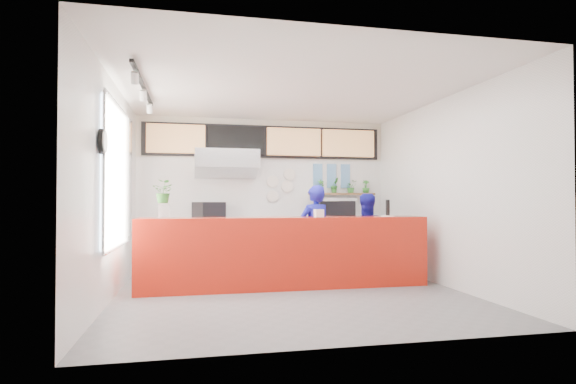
# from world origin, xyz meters

# --- Properties ---
(floor) EXTENTS (5.00, 5.00, 0.00)m
(floor) POSITION_xyz_m (0.00, 0.00, 0.00)
(floor) COLOR slate
(floor) RESTS_ON ground
(ceiling) EXTENTS (5.00, 5.00, 0.00)m
(ceiling) POSITION_xyz_m (0.00, 0.00, 3.00)
(ceiling) COLOR silver
(wall_back) EXTENTS (5.00, 0.00, 5.00)m
(wall_back) POSITION_xyz_m (0.00, 2.50, 1.50)
(wall_back) COLOR white
(wall_back) RESTS_ON ground
(wall_left) EXTENTS (0.00, 5.00, 5.00)m
(wall_left) POSITION_xyz_m (-2.50, 0.00, 1.50)
(wall_left) COLOR white
(wall_left) RESTS_ON ground
(wall_right) EXTENTS (0.00, 5.00, 5.00)m
(wall_right) POSITION_xyz_m (2.50, 0.00, 1.50)
(wall_right) COLOR white
(wall_right) RESTS_ON ground
(service_counter) EXTENTS (4.50, 0.60, 1.10)m
(service_counter) POSITION_xyz_m (0.00, 0.40, 0.55)
(service_counter) COLOR #B11B0C
(service_counter) RESTS_ON ground
(cream_band) EXTENTS (5.00, 0.02, 0.80)m
(cream_band) POSITION_xyz_m (0.00, 2.49, 2.60)
(cream_band) COLOR beige
(cream_band) RESTS_ON wall_back
(prep_bench) EXTENTS (1.80, 0.60, 0.90)m
(prep_bench) POSITION_xyz_m (-0.80, 2.20, 0.45)
(prep_bench) COLOR #B2B5BA
(prep_bench) RESTS_ON ground
(panini_oven) EXTENTS (0.64, 0.64, 0.43)m
(panini_oven) POSITION_xyz_m (-1.13, 2.20, 1.12)
(panini_oven) COLOR black
(panini_oven) RESTS_ON prep_bench
(extraction_hood) EXTENTS (1.20, 0.70, 0.35)m
(extraction_hood) POSITION_xyz_m (-0.80, 2.15, 2.15)
(extraction_hood) COLOR #B2B5BA
(extraction_hood) RESTS_ON ceiling
(hood_lip) EXTENTS (1.20, 0.69, 0.31)m
(hood_lip) POSITION_xyz_m (-0.80, 2.15, 1.95)
(hood_lip) COLOR #B2B5BA
(hood_lip) RESTS_ON ceiling
(right_bench) EXTENTS (1.80, 0.60, 0.90)m
(right_bench) POSITION_xyz_m (1.50, 2.20, 0.45)
(right_bench) COLOR #B2B5BA
(right_bench) RESTS_ON ground
(espresso_machine) EXTENTS (0.75, 0.57, 0.45)m
(espresso_machine) POSITION_xyz_m (1.39, 2.20, 1.13)
(espresso_machine) COLOR black
(espresso_machine) RESTS_ON right_bench
(espresso_tray) EXTENTS (0.80, 0.63, 0.07)m
(espresso_tray) POSITION_xyz_m (1.39, 2.20, 1.38)
(espresso_tray) COLOR silver
(espresso_tray) RESTS_ON espresso_machine
(herb_shelf) EXTENTS (1.40, 0.18, 0.04)m
(herb_shelf) POSITION_xyz_m (1.60, 2.40, 1.50)
(herb_shelf) COLOR brown
(herb_shelf) RESTS_ON wall_back
(menu_board_far_left) EXTENTS (1.10, 0.10, 0.55)m
(menu_board_far_left) POSITION_xyz_m (-1.75, 2.38, 2.55)
(menu_board_far_left) COLOR tan
(menu_board_far_left) RESTS_ON wall_back
(menu_board_mid_left) EXTENTS (1.10, 0.10, 0.55)m
(menu_board_mid_left) POSITION_xyz_m (-0.59, 2.38, 2.55)
(menu_board_mid_left) COLOR black
(menu_board_mid_left) RESTS_ON wall_back
(menu_board_mid_right) EXTENTS (1.10, 0.10, 0.55)m
(menu_board_mid_right) POSITION_xyz_m (0.57, 2.38, 2.55)
(menu_board_mid_right) COLOR tan
(menu_board_mid_right) RESTS_ON wall_back
(menu_board_far_right) EXTENTS (1.10, 0.10, 0.55)m
(menu_board_far_right) POSITION_xyz_m (1.73, 2.38, 2.55)
(menu_board_far_right) COLOR tan
(menu_board_far_right) RESTS_ON wall_back
(soffit) EXTENTS (4.80, 0.04, 0.65)m
(soffit) POSITION_xyz_m (0.00, 2.46, 2.55)
(soffit) COLOR black
(soffit) RESTS_ON wall_back
(window_pane) EXTENTS (0.04, 2.20, 1.90)m
(window_pane) POSITION_xyz_m (-2.47, 0.30, 1.70)
(window_pane) COLOR silver
(window_pane) RESTS_ON wall_left
(window_frame) EXTENTS (0.03, 2.30, 2.00)m
(window_frame) POSITION_xyz_m (-2.45, 0.30, 1.70)
(window_frame) COLOR #B2B5BA
(window_frame) RESTS_ON wall_left
(wall_clock_rim) EXTENTS (0.05, 0.30, 0.30)m
(wall_clock_rim) POSITION_xyz_m (-2.46, -0.90, 2.05)
(wall_clock_rim) COLOR black
(wall_clock_rim) RESTS_ON wall_left
(wall_clock_face) EXTENTS (0.02, 0.26, 0.26)m
(wall_clock_face) POSITION_xyz_m (-2.43, -0.90, 2.05)
(wall_clock_face) COLOR white
(wall_clock_face) RESTS_ON wall_left
(track_rail) EXTENTS (0.05, 2.40, 0.04)m
(track_rail) POSITION_xyz_m (-2.10, 0.00, 2.94)
(track_rail) COLOR black
(track_rail) RESTS_ON ceiling
(dec_plate_a) EXTENTS (0.24, 0.03, 0.24)m
(dec_plate_a) POSITION_xyz_m (0.15, 2.47, 1.75)
(dec_plate_a) COLOR silver
(dec_plate_a) RESTS_ON wall_back
(dec_plate_b) EXTENTS (0.24, 0.03, 0.24)m
(dec_plate_b) POSITION_xyz_m (0.45, 2.47, 1.65)
(dec_plate_b) COLOR silver
(dec_plate_b) RESTS_ON wall_back
(dec_plate_c) EXTENTS (0.24, 0.03, 0.24)m
(dec_plate_c) POSITION_xyz_m (0.15, 2.47, 1.45)
(dec_plate_c) COLOR silver
(dec_plate_c) RESTS_ON wall_back
(dec_plate_d) EXTENTS (0.24, 0.03, 0.24)m
(dec_plate_d) POSITION_xyz_m (0.50, 2.47, 1.90)
(dec_plate_d) COLOR silver
(dec_plate_d) RESTS_ON wall_back
(photo_frame_a) EXTENTS (0.20, 0.02, 0.25)m
(photo_frame_a) POSITION_xyz_m (1.10, 2.48, 2.00)
(photo_frame_a) COLOR #598CBF
(photo_frame_a) RESTS_ON wall_back
(photo_frame_b) EXTENTS (0.20, 0.02, 0.25)m
(photo_frame_b) POSITION_xyz_m (1.40, 2.48, 2.00)
(photo_frame_b) COLOR #598CBF
(photo_frame_b) RESTS_ON wall_back
(photo_frame_c) EXTENTS (0.20, 0.02, 0.25)m
(photo_frame_c) POSITION_xyz_m (1.70, 2.48, 2.00)
(photo_frame_c) COLOR #598CBF
(photo_frame_c) RESTS_ON wall_back
(photo_frame_d) EXTENTS (0.20, 0.02, 0.25)m
(photo_frame_d) POSITION_xyz_m (1.10, 2.48, 1.75)
(photo_frame_d) COLOR #598CBF
(photo_frame_d) RESTS_ON wall_back
(photo_frame_e) EXTENTS (0.20, 0.02, 0.25)m
(photo_frame_e) POSITION_xyz_m (1.40, 2.48, 1.75)
(photo_frame_e) COLOR #598CBF
(photo_frame_e) RESTS_ON wall_back
(photo_frame_f) EXTENTS (0.20, 0.02, 0.25)m
(photo_frame_f) POSITION_xyz_m (1.70, 2.48, 1.75)
(photo_frame_f) COLOR #598CBF
(photo_frame_f) RESTS_ON wall_back
(staff_center) EXTENTS (0.68, 0.55, 1.62)m
(staff_center) POSITION_xyz_m (0.62, 0.93, 0.81)
(staff_center) COLOR #151693
(staff_center) RESTS_ON ground
(staff_right) EXTENTS (0.74, 0.59, 1.48)m
(staff_right) POSITION_xyz_m (1.50, 0.86, 0.74)
(staff_right) COLOR #151693
(staff_right) RESTS_ON ground
(herb_a) EXTENTS (0.16, 0.12, 0.28)m
(herb_a) POSITION_xyz_m (1.15, 2.40, 1.66)
(herb_a) COLOR #2B6B25
(herb_a) RESTS_ON herb_shelf
(herb_b) EXTENTS (0.22, 0.19, 0.32)m
(herb_b) POSITION_xyz_m (1.44, 2.40, 1.68)
(herb_b) COLOR #2B6B25
(herb_b) RESTS_ON herb_shelf
(herb_c) EXTENTS (0.26, 0.24, 0.26)m
(herb_c) POSITION_xyz_m (1.80, 2.40, 1.65)
(herb_c) COLOR #2B6B25
(herb_c) RESTS_ON herb_shelf
(herb_d) EXTENTS (0.17, 0.16, 0.27)m
(herb_d) POSITION_xyz_m (2.12, 2.40, 1.66)
(herb_d) COLOR #2B6B25
(herb_d) RESTS_ON herb_shelf
(glass_vase) EXTENTS (0.18, 0.18, 0.20)m
(glass_vase) POSITION_xyz_m (-1.84, 0.34, 1.20)
(glass_vase) COLOR white
(glass_vase) RESTS_ON service_counter
(basil_vase) EXTENTS (0.39, 0.37, 0.34)m
(basil_vase) POSITION_xyz_m (-1.84, 0.34, 1.49)
(basil_vase) COLOR #2B6B25
(basil_vase) RESTS_ON glass_vase
(napkin_holder) EXTENTS (0.16, 0.12, 0.12)m
(napkin_holder) POSITION_xyz_m (0.51, 0.32, 1.16)
(napkin_holder) COLOR white
(napkin_holder) RESTS_ON service_counter
(white_plate) EXTENTS (0.24, 0.24, 0.02)m
(white_plate) POSITION_xyz_m (1.70, 0.38, 1.11)
(white_plate) COLOR white
(white_plate) RESTS_ON service_counter
(pepper_mill) EXTENTS (0.08, 0.08, 0.26)m
(pepper_mill) POSITION_xyz_m (1.70, 0.38, 1.24)
(pepper_mill) COLOR black
(pepper_mill) RESTS_ON white_plate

